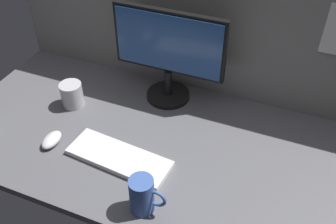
{
  "coord_description": "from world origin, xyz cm",
  "views": [
    {
      "loc": [
        31.07,
        -92.72,
        99.47
      ],
      "look_at": [
        -6.71,
        0.0,
        14.0
      ],
      "focal_mm": 40.77,
      "sensor_mm": 36.0,
      "label": 1
    }
  ],
  "objects": [
    {
      "name": "cubicle_wall_back",
      "position": [
        0.08,
        37.49,
        27.96
      ],
      "size": [
        180.0,
        5.5,
        55.89
      ],
      "color": "gray",
      "rests_on": "ground_plane"
    },
    {
      "name": "mug_ceramic_blue",
      "position": [
        -2.64,
        -30.33,
        6.52
      ],
      "size": [
        11.78,
        7.62,
        12.97
      ],
      "color": "#38569E",
      "rests_on": "ground_plane"
    },
    {
      "name": "keyboard",
      "position": [
        -19.04,
        -15.18,
        1.0
      ],
      "size": [
        37.99,
        16.16,
        2.0
      ],
      "primitive_type": "cube",
      "rotation": [
        0.0,
        0.0,
        -0.09
      ],
      "color": "silver",
      "rests_on": "ground_plane"
    },
    {
      "name": "ground_plane",
      "position": [
        0.0,
        0.0,
        -1.5
      ],
      "size": [
        180.0,
        80.0,
        3.0
      ],
      "primitive_type": "cube",
      "color": "#515156"
    },
    {
      "name": "mug_steel",
      "position": [
        -50.75,
        4.98,
        5.07
      ],
      "size": [
        8.91,
        8.91,
        10.13
      ],
      "color": "#B2B2B7",
      "rests_on": "ground_plane"
    },
    {
      "name": "mouse",
      "position": [
        -45.59,
        -17.21,
        1.7
      ],
      "size": [
        5.77,
        9.7,
        3.4
      ],
      "primitive_type": "ellipsoid",
      "rotation": [
        0.0,
        0.0,
        0.02
      ],
      "color": "silver",
      "rests_on": "ground_plane"
    },
    {
      "name": "monitor",
      "position": [
        -16.76,
        25.12,
        21.62
      ],
      "size": [
        45.09,
        18.0,
        38.53
      ],
      "color": "black",
      "rests_on": "ground_plane"
    }
  ]
}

